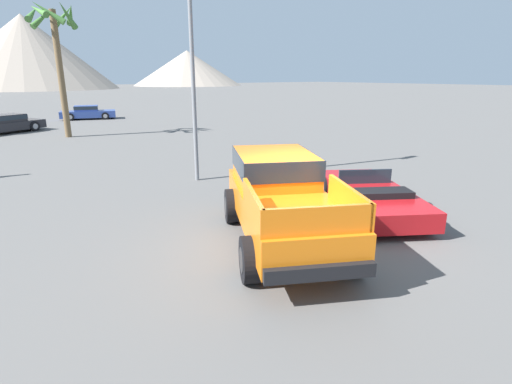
# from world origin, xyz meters

# --- Properties ---
(ground_plane) EXTENTS (320.00, 320.00, 0.00)m
(ground_plane) POSITION_xyz_m (0.00, 0.00, 0.00)
(ground_plane) COLOR #5B5956
(orange_pickup_truck) EXTENTS (4.00, 5.49, 1.86)m
(orange_pickup_truck) POSITION_xyz_m (-0.07, 0.47, 1.06)
(orange_pickup_truck) COLOR orange
(orange_pickup_truck) RESTS_ON ground_plane
(red_convertible_car) EXTENTS (3.78, 4.70, 1.05)m
(red_convertible_car) POSITION_xyz_m (3.13, 0.46, 0.42)
(red_convertible_car) COLOR #B21419
(red_convertible_car) RESTS_ON ground_plane
(parked_car_dark) EXTENTS (4.86, 3.60, 1.17)m
(parked_car_dark) POSITION_xyz_m (-3.21, 24.27, 0.60)
(parked_car_dark) COLOR #232328
(parked_car_dark) RESTS_ON ground_plane
(parked_car_blue) EXTENTS (4.65, 2.89, 1.13)m
(parked_car_blue) POSITION_xyz_m (3.26, 29.89, 0.58)
(parked_car_blue) COLOR #334C9E
(parked_car_blue) RESTS_ON ground_plane
(street_lamp_post) EXTENTS (0.90, 0.24, 8.99)m
(street_lamp_post) POSITION_xyz_m (0.94, 6.28, 5.30)
(street_lamp_post) COLOR slate
(street_lamp_post) RESTS_ON ground_plane
(palm_tree_tall) EXTENTS (2.80, 2.74, 7.51)m
(palm_tree_tall) POSITION_xyz_m (-0.42, 20.04, 5.66)
(palm_tree_tall) COLOR brown
(palm_tree_tall) RESTS_ON ground_plane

